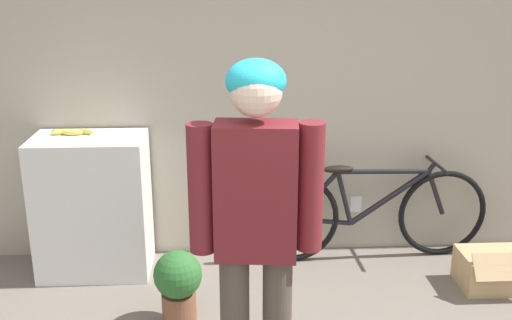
% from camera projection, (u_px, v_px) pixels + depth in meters
% --- Properties ---
extents(wall_back, '(8.00, 0.07, 2.60)m').
position_uv_depth(wall_back, '(283.00, 76.00, 4.12)').
color(wall_back, '#B7AD99').
rests_on(wall_back, ground_plane).
extents(side_shelf, '(0.74, 0.46, 0.96)m').
position_uv_depth(side_shelf, '(93.00, 205.00, 4.04)').
color(side_shelf, white).
rests_on(side_shelf, ground_plane).
extents(person, '(0.58, 0.24, 1.66)m').
position_uv_depth(person, '(256.00, 213.00, 2.57)').
color(person, '#4C4238').
rests_on(person, ground_plane).
extents(bicycle, '(1.73, 0.46, 0.72)m').
position_uv_depth(bicycle, '(369.00, 213.00, 4.24)').
color(bicycle, black).
rests_on(bicycle, ground_plane).
extents(banana, '(0.29, 0.09, 0.04)m').
position_uv_depth(banana, '(72.00, 132.00, 3.94)').
color(banana, '#EAD64C').
rests_on(banana, side_shelf).
extents(cardboard_box, '(0.43, 0.38, 0.30)m').
position_uv_depth(cardboard_box, '(493.00, 270.00, 3.92)').
color(cardboard_box, tan).
rests_on(cardboard_box, ground_plane).
extents(potted_plant, '(0.28, 0.28, 0.46)m').
position_uv_depth(potted_plant, '(178.00, 283.00, 3.47)').
color(potted_plant, brown).
rests_on(potted_plant, ground_plane).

